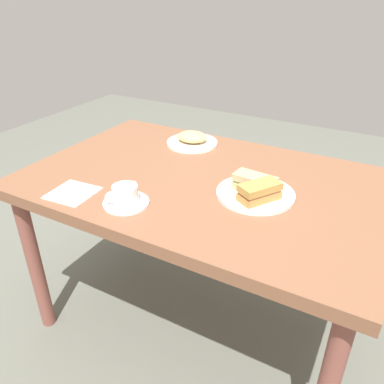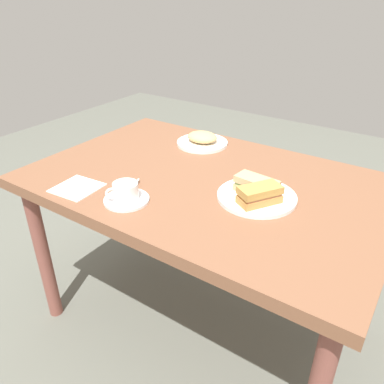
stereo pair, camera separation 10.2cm
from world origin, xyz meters
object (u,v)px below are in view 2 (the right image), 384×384
at_px(dining_table, 206,197).
at_px(spoon, 133,187).
at_px(sandwich_back, 260,195).
at_px(sandwich_plate, 257,197).
at_px(side_plate, 202,143).
at_px(coffee_saucer, 127,200).
at_px(sandwich_front, 256,186).
at_px(coffee_cup, 125,191).
at_px(napkin, 77,188).

xyz_separation_m(dining_table, spoon, (-0.16, -0.22, 0.09)).
bearing_deg(sandwich_back, spoon, -160.26).
distance_m(dining_table, spoon, 0.29).
height_order(sandwich_plate, side_plate, same).
bearing_deg(side_plate, coffee_saucer, -83.44).
height_order(sandwich_plate, sandwich_front, sandwich_front).
bearing_deg(sandwich_front, coffee_cup, -141.91).
bearing_deg(napkin, sandwich_back, 23.00).
bearing_deg(coffee_saucer, napkin, -171.28).
distance_m(dining_table, coffee_cup, 0.34).
xyz_separation_m(sandwich_back, napkin, (-0.59, -0.25, -0.04)).
xyz_separation_m(spoon, side_plate, (-0.03, 0.50, -0.01)).
distance_m(sandwich_front, side_plate, 0.51).
distance_m(spoon, napkin, 0.21).
xyz_separation_m(sandwich_plate, spoon, (-0.39, -0.19, 0.01)).
relative_size(dining_table, napkin, 8.89).
height_order(dining_table, coffee_cup, coffee_cup).
distance_m(dining_table, sandwich_plate, 0.24).
relative_size(sandwich_plate, sandwich_front, 1.77).
height_order(spoon, side_plate, spoon).
distance_m(dining_table, sandwich_front, 0.25).
relative_size(dining_table, sandwich_front, 8.69).
distance_m(sandwich_plate, spoon, 0.43).
xyz_separation_m(sandwich_front, coffee_cup, (-0.35, -0.27, -0.00)).
bearing_deg(sandwich_back, napkin, -157.00).
relative_size(dining_table, sandwich_back, 8.57).
bearing_deg(coffee_cup, napkin, -171.59).
bearing_deg(coffee_saucer, dining_table, 65.68).
xyz_separation_m(sandwich_back, spoon, (-0.42, -0.15, -0.03)).
bearing_deg(sandwich_plate, side_plate, 143.53).
distance_m(sandwich_plate, coffee_saucer, 0.44).
bearing_deg(side_plate, sandwich_back, -38.28).
xyz_separation_m(sandwich_back, side_plate, (-0.45, 0.36, -0.04)).
distance_m(coffee_saucer, napkin, 0.21).
bearing_deg(sandwich_front, dining_table, 174.32).
relative_size(sandwich_back, spoon, 1.65).
bearing_deg(napkin, coffee_saucer, 8.72).
xyz_separation_m(sandwich_front, napkin, (-0.56, -0.30, -0.04)).
xyz_separation_m(coffee_saucer, coffee_cup, (-0.00, -0.00, 0.04)).
distance_m(sandwich_front, coffee_saucer, 0.44).
distance_m(dining_table, sandwich_back, 0.29).
distance_m(sandwich_back, napkin, 0.65).
bearing_deg(napkin, sandwich_plate, 27.56).
bearing_deg(coffee_cup, coffee_saucer, 54.69).
bearing_deg(spoon, dining_table, 53.54).
xyz_separation_m(sandwich_front, coffee_saucer, (-0.35, -0.27, -0.04)).
bearing_deg(spoon, side_plate, 93.86).
xyz_separation_m(sandwich_back, coffee_saucer, (-0.38, -0.22, -0.04)).
relative_size(dining_table, sandwich_plate, 4.92).
xyz_separation_m(sandwich_plate, side_plate, (-0.42, 0.31, 0.00)).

